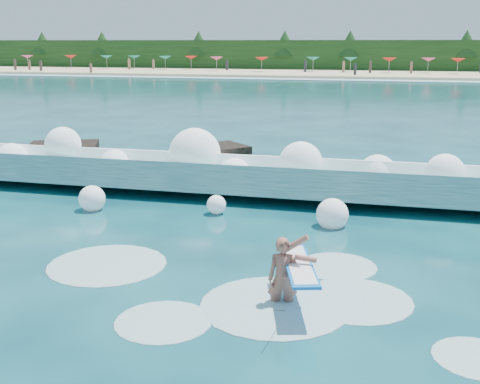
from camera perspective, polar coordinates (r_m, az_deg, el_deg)
The scene contains 11 objects.
ground at distance 13.52m, azimuth -8.34°, elevation -6.56°, with size 200.00×200.00×0.00m, color #062937.
beach at distance 89.90m, azimuth 11.35°, elevation 10.91°, with size 140.00×20.00×0.40m, color tan.
wet_band at distance 78.94m, azimuth 10.88°, elevation 10.41°, with size 140.00×5.00×0.08m, color silver.
treeline at distance 99.79m, azimuth 11.76°, elevation 12.50°, with size 140.00×4.00×5.00m, color black.
breaking_wave at distance 19.38m, azimuth -2.65°, elevation 1.56°, with size 17.89×2.79×1.54m.
rock_cluster at distance 21.88m, azimuth -10.39°, elevation 2.55°, with size 8.45×3.33×1.41m.
surfer_with_board at distance 11.12m, azimuth 4.44°, elevation -7.92°, with size 1.13×2.79×1.55m.
wave_spray at distance 19.12m, azimuth -2.61°, elevation 2.70°, with size 15.34×4.41×2.13m.
surf_foam at distance 11.89m, azimuth -0.09°, elevation -9.36°, with size 9.36×5.16×0.14m.
beach_umbrellas at distance 92.25m, azimuth 11.67°, elevation 12.24°, with size 114.02×6.60×0.50m.
beachgoers at distance 88.70m, azimuth 8.70°, elevation 11.56°, with size 107.49×12.67×1.94m.
Camera 1 is at (4.99, -11.64, 4.73)m, focal length 45.00 mm.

